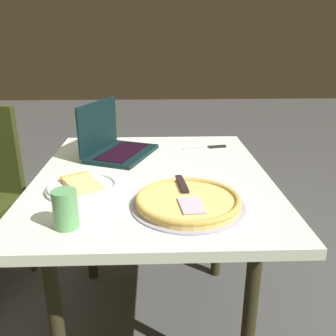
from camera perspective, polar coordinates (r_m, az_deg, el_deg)
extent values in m
plane|color=#41403E|center=(1.81, -2.09, -22.85)|extent=(12.00, 12.00, 0.00)
cube|color=beige|center=(1.42, -2.46, -1.61)|extent=(1.09, 0.90, 0.03)
cylinder|color=black|center=(1.91, -12.39, -8.05)|extent=(0.05, 0.05, 0.69)
cylinder|color=black|center=(1.38, -17.34, -21.30)|extent=(0.05, 0.05, 0.69)
cylinder|color=black|center=(1.91, 7.92, -7.81)|extent=(0.05, 0.05, 0.69)
cylinder|color=black|center=(1.37, 12.84, -21.03)|extent=(0.05, 0.05, 0.69)
cube|color=black|center=(1.64, -7.20, 2.26)|extent=(0.39, 0.33, 0.02)
cube|color=black|center=(1.64, -7.21, 2.61)|extent=(0.32, 0.24, 0.00)
cube|color=black|center=(1.67, -10.98, 6.56)|extent=(0.31, 0.13, 0.22)
cube|color=silver|center=(1.67, -10.91, 6.55)|extent=(0.28, 0.11, 0.19)
cylinder|color=white|center=(1.31, -13.37, -3.12)|extent=(0.25, 0.25, 0.01)
torus|color=silver|center=(1.30, -13.40, -2.72)|extent=(0.24, 0.24, 0.01)
cube|color=#EAC86F|center=(1.30, -13.43, -2.43)|extent=(0.18, 0.16, 0.02)
cube|color=gold|center=(1.37, -14.51, -1.44)|extent=(0.07, 0.10, 0.03)
cylinder|color=#9291AA|center=(1.16, 3.18, -5.91)|extent=(0.37, 0.37, 0.01)
cylinder|color=#E4B960|center=(1.15, 3.19, -5.35)|extent=(0.33, 0.33, 0.02)
torus|color=#BE9744|center=(1.15, 3.20, -4.92)|extent=(0.34, 0.34, 0.02)
cube|color=#BEB0C1|center=(1.10, 3.72, -5.84)|extent=(0.12, 0.08, 0.00)
cube|color=black|center=(1.25, 2.21, -2.52)|extent=(0.14, 0.04, 0.01)
cube|color=silver|center=(1.74, 4.93, 3.13)|extent=(0.05, 0.16, 0.00)
cube|color=black|center=(1.77, 7.73, 3.37)|extent=(0.04, 0.09, 0.01)
cylinder|color=#589759|center=(1.06, -15.91, -6.26)|extent=(0.07, 0.07, 0.11)
cylinder|color=#3E251D|center=(1.04, -16.07, -4.71)|extent=(0.06, 0.06, 0.01)
cylinder|color=#2D3211|center=(2.12, -21.07, -10.00)|extent=(0.03, 0.03, 0.43)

